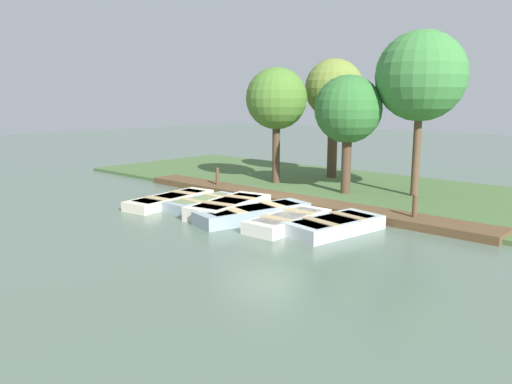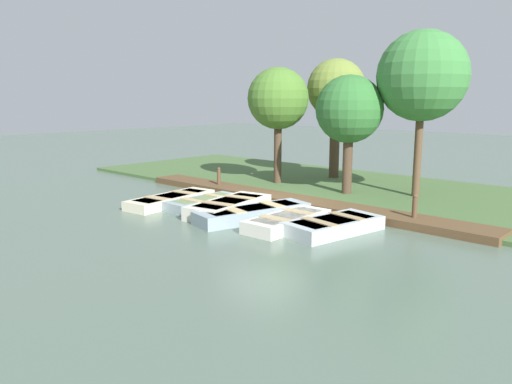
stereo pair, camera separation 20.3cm
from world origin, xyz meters
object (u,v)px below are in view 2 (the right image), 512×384
rowboat_5 (333,225)px  mooring_post_far (414,210)px  park_tree_right (422,76)px  rowboat_1 (204,202)px  park_tree_center (349,110)px  rowboat_2 (229,207)px  rowboat_4 (288,221)px  rowboat_0 (171,200)px  park_tree_left (336,90)px  rowboat_3 (253,213)px  mooring_post_near (219,179)px  park_tree_far_left (278,99)px

rowboat_5 → mooring_post_far: size_ratio=3.26×
park_tree_right → rowboat_1: bearing=-37.7°
rowboat_1 → park_tree_right: (-5.85, 4.53, 4.06)m
park_tree_center → rowboat_1: bearing=-27.8°
rowboat_2 → rowboat_4: size_ratio=1.15×
rowboat_4 → park_tree_right: bearing=169.6°
rowboat_0 → mooring_post_far: mooring_post_far is taller
rowboat_5 → park_tree_left: park_tree_left is taller
rowboat_0 → park_tree_left: park_tree_left is taller
rowboat_1 → mooring_post_far: mooring_post_far is taller
rowboat_2 → rowboat_4: 2.40m
park_tree_center → rowboat_3: bearing=-1.2°
rowboat_2 → rowboat_4: bearing=77.6°
park_tree_left → rowboat_5: bearing=34.0°
mooring_post_far → mooring_post_near: bearing=-90.0°
park_tree_right → park_tree_far_left: bearing=-77.9°
mooring_post_near → mooring_post_far: 7.96m
rowboat_3 → park_tree_right: size_ratio=0.64×
rowboat_3 → rowboat_2: bearing=-81.1°
rowboat_0 → rowboat_1: rowboat_0 is taller
rowboat_5 → rowboat_3: bearing=-71.1°
mooring_post_far → rowboat_0: bearing=-68.5°
rowboat_2 → park_tree_right: 7.86m
rowboat_5 → mooring_post_near: bearing=-97.8°
rowboat_1 → park_tree_left: (-7.46, 0.02, 3.67)m
rowboat_4 → park_tree_far_left: (-4.86, -4.49, 3.27)m
mooring_post_far → rowboat_3: bearing=-55.8°
mooring_post_far → park_tree_far_left: 7.92m
rowboat_1 → rowboat_5: size_ratio=0.90×
rowboat_0 → rowboat_2: (-0.39, 2.39, 0.05)m
rowboat_2 → rowboat_5: 3.64m
rowboat_1 → mooring_post_near: mooring_post_near is taller
rowboat_1 → park_tree_left: park_tree_left is taller
rowboat_3 → rowboat_5: (-0.40, 2.53, -0.00)m
rowboat_5 → park_tree_right: (-5.61, -0.36, 4.03)m
rowboat_4 → rowboat_5: rowboat_5 is taller
rowboat_0 → rowboat_2: rowboat_2 is taller
rowboat_4 → mooring_post_far: mooring_post_far is taller
park_tree_center → rowboat_0: bearing=-35.0°
rowboat_3 → park_tree_far_left: size_ratio=0.78×
rowboat_5 → mooring_post_near: size_ratio=3.26×
rowboat_1 → park_tree_center: park_tree_center is taller
rowboat_1 → rowboat_3: size_ratio=0.71×
rowboat_3 → mooring_post_far: (-2.56, 3.76, 0.26)m
rowboat_3 → park_tree_left: park_tree_left is taller
park_tree_right → rowboat_2: bearing=-28.9°
mooring_post_near → park_tree_center: size_ratio=0.21×
rowboat_1 → park_tree_far_left: bearing=-170.0°
rowboat_3 → rowboat_5: 2.56m
park_tree_left → rowboat_1: bearing=-0.1°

